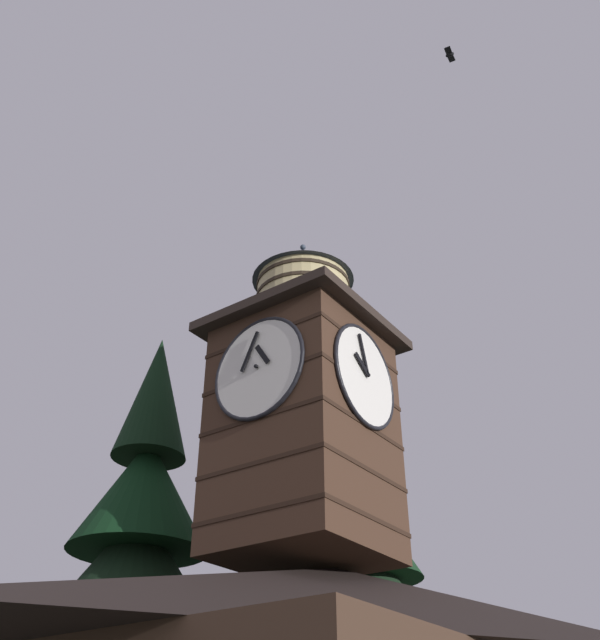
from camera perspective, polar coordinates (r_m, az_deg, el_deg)
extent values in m
pyramid|color=black|center=(16.91, 2.95, -22.55)|extent=(14.29, 9.44, 2.24)
cube|color=#422B1E|center=(17.52, 0.27, -9.53)|extent=(3.47, 3.47, 5.62)
cube|color=black|center=(16.80, 0.29, -16.24)|extent=(3.51, 3.51, 0.10)
cube|color=black|center=(17.13, 0.28, -12.86)|extent=(3.51, 3.51, 0.10)
cube|color=black|center=(17.51, 0.27, -9.61)|extent=(3.51, 3.51, 0.10)
cube|color=black|center=(17.94, 0.26, -6.52)|extent=(3.51, 3.51, 0.10)
cube|color=black|center=(18.43, 0.25, -3.57)|extent=(3.51, 3.51, 0.10)
cylinder|color=white|center=(17.18, 5.08, -4.43)|extent=(2.51, 0.10, 2.51)
torus|color=black|center=(17.17, 5.14, -4.41)|extent=(2.61, 0.10, 2.61)
cube|color=black|center=(17.02, 4.88, -3.48)|extent=(0.59, 0.04, 0.45)
cube|color=black|center=(17.26, 5.02, -2.70)|extent=(0.38, 0.04, 1.01)
sphere|color=black|center=(17.13, 5.39, -4.33)|extent=(0.10, 0.10, 0.10)
cylinder|color=white|center=(16.78, -3.25, -3.79)|extent=(0.10, 2.51, 2.51)
torus|color=black|center=(16.77, -3.30, -3.76)|extent=(0.10, 2.61, 2.61)
cube|color=black|center=(16.75, -2.97, -2.70)|extent=(0.04, 0.44, 0.59)
cube|color=black|center=(17.07, -3.98, -2.49)|extent=(0.04, 0.51, 0.97)
sphere|color=black|center=(16.71, -3.48, -3.64)|extent=(0.10, 0.10, 0.10)
cube|color=#2D231E|center=(18.86, 0.25, -1.30)|extent=(4.17, 4.17, 0.25)
cylinder|color=tan|center=(19.36, 0.24, 1.08)|extent=(2.48, 2.48, 1.63)
cylinder|color=#2D2319|center=(19.03, 0.25, -0.45)|extent=(2.54, 2.54, 0.10)
cylinder|color=#2D2319|center=(19.25, 0.24, 0.57)|extent=(2.54, 2.54, 0.10)
cylinder|color=#2D2319|center=(19.48, 0.24, 1.58)|extent=(2.54, 2.54, 0.10)
cylinder|color=#2D2319|center=(19.71, 0.24, 2.56)|extent=(2.54, 2.54, 0.10)
cone|color=#2D3847|center=(20.15, 0.23, 4.30)|extent=(2.78, 2.78, 1.09)
sphere|color=#384251|center=(20.54, 0.23, 5.73)|extent=(0.16, 0.16, 0.16)
cone|color=black|center=(20.13, -12.92, -19.26)|extent=(5.29, 5.29, 3.83)
cone|color=black|center=(20.75, -12.14, -13.12)|extent=(3.69, 3.69, 3.20)
cone|color=black|center=(21.87, -11.26, -5.86)|extent=(2.10, 2.10, 3.87)
cone|color=black|center=(26.43, 5.19, -20.06)|extent=(4.96, 4.96, 3.57)
cone|color=black|center=(26.88, 4.99, -16.23)|extent=(4.01, 4.01, 3.25)
cone|color=black|center=(27.48, 4.80, -12.40)|extent=(3.05, 3.05, 3.08)
cone|color=black|center=(28.20, 4.62, -8.70)|extent=(2.09, 2.09, 2.95)
ellipsoid|color=black|center=(27.63, 0.83, 2.40)|extent=(0.31, 0.30, 0.15)
cube|color=black|center=(27.65, 1.20, 2.38)|extent=(0.38, 0.39, 0.07)
cube|color=black|center=(27.61, 0.47, 2.42)|extent=(0.38, 0.39, 0.07)
ellipsoid|color=black|center=(21.85, 11.68, 19.72)|extent=(0.17, 0.25, 0.13)
cube|color=black|center=(21.93, 11.79, 19.47)|extent=(0.28, 0.20, 0.07)
cube|color=black|center=(21.77, 11.57, 19.97)|extent=(0.28, 0.20, 0.07)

